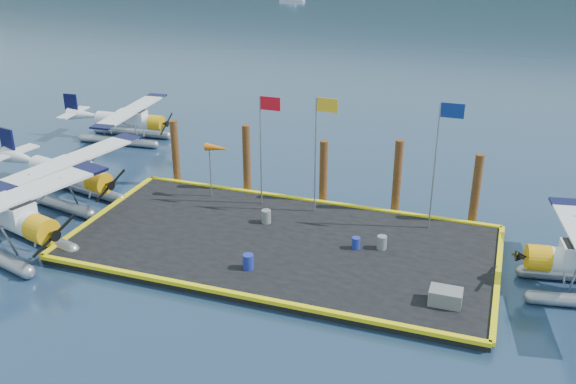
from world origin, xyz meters
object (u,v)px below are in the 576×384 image
flagpole_red (264,134)px  flagpole_blue (441,148)px  flagpole_yellow (320,138)px  piling_2 (323,174)px  drum_0 (266,216)px  piling_4 (476,192)px  drum_4 (356,243)px  piling_3 (397,179)px  crate (445,297)px  seaplane_b (68,176)px  seaplane_c (128,122)px  windsock (217,149)px  piling_0 (176,154)px  seaplane_a (7,219)px  piling_1 (247,161)px  drum_2 (382,242)px  drum_3 (248,262)px

flagpole_red → flagpole_blue: (8.99, -0.00, 0.29)m
flagpole_yellow → piling_2: flagpole_yellow is taller
drum_0 → flagpole_red: flagpole_red is taller
flagpole_blue → piling_4: 3.61m
drum_0 → drum_4: bearing=-13.4°
piling_3 → flagpole_yellow: bearing=-157.2°
flagpole_yellow → crate: bearing=-42.2°
seaplane_b → piling_2: size_ratio=2.57×
seaplane_c → piling_3: 20.99m
flagpole_red → piling_2: (2.79, 1.60, -2.50)m
drum_0 → windsock: size_ratio=0.22×
piling_4 → drum_4: bearing=-135.4°
piling_0 → flagpole_yellow: bearing=-9.9°
seaplane_a → flagpole_yellow: bearing=137.5°
flagpole_red → seaplane_a: bearing=-140.9°
drum_0 → piling_1: (-2.57, 3.71, 1.36)m
seaplane_a → piling_1: 12.74m
seaplane_b → drum_2: size_ratio=15.03×
drum_2 → piling_0: piling_0 is taller
drum_2 → piling_1: piling_1 is taller
drum_0 → crate: size_ratio=0.52×
seaplane_a → piling_2: size_ratio=2.77×
seaplane_b → piling_3: bearing=115.0°
flagpole_blue → flagpole_yellow: bearing=180.0°
windsock → piling_2: 5.90m
piling_3 → flagpole_red: bearing=-166.7°
drum_3 → flagpole_yellow: bearing=79.4°
piling_1 → piling_3: (8.50, 0.00, 0.05)m
seaplane_c → piling_1: bearing=58.4°
crate → piling_0: piling_0 is taller
drum_4 → seaplane_a: bearing=-163.1°
seaplane_c → drum_3: (15.03, -14.35, -0.61)m
flagpole_blue → windsock: flagpole_blue is taller
windsock → piling_2: (5.53, 1.60, -1.33)m
drum_3 → drum_4: size_ratio=1.22×
drum_3 → flagpole_yellow: size_ratio=0.11×
seaplane_c → flagpole_blue: flagpole_blue is taller
seaplane_a → seaplane_c: 16.12m
piling_2 → drum_0: bearing=-117.5°
piling_0 → piling_1: (4.50, 0.00, 0.10)m
flagpole_blue → piling_1: size_ratio=1.55×
seaplane_b → flagpole_yellow: bearing=112.1°
seaplane_b → piling_1: 9.96m
crate → windsock: 14.88m
drum_4 → crate: (4.51, -3.36, 0.04)m
piling_3 → piling_2: bearing=180.0°
seaplane_b → piling_0: bearing=143.2°
drum_3 → seaplane_b: bearing=161.2°
piling_1 → piling_4: size_ratio=1.05×
flagpole_blue → piling_4: flagpole_blue is taller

